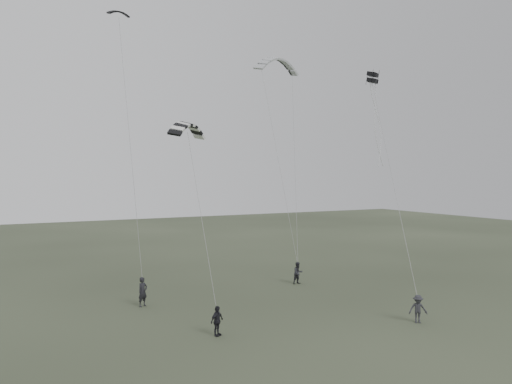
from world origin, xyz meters
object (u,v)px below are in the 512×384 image
flyer_right (298,273)px  kite_dark_small (119,12)px  flyer_center (217,321)px  flyer_far (418,309)px  kite_pale_large (277,59)px  kite_striped (187,124)px  kite_box (373,78)px  flyer_left (143,292)px

flyer_right → kite_dark_small: size_ratio=1.13×
flyer_center → kite_dark_small: bearing=74.8°
flyer_far → kite_pale_large: kite_pale_large is taller
flyer_center → kite_striped: bearing=68.4°
kite_striped → flyer_far: bearing=-69.9°
flyer_right → kite_pale_large: (0.99, 4.96, 17.51)m
flyer_far → kite_box: bearing=99.7°
flyer_right → kite_striped: size_ratio=0.56×
flyer_center → flyer_right: bearing=11.6°
kite_box → flyer_far: bearing=-142.5°
flyer_center → kite_striped: (-0.35, 3.37, 10.54)m
kite_pale_large → kite_box: 10.12m
flyer_left → kite_striped: (1.54, -4.21, 10.38)m
kite_pale_large → flyer_far: bearing=-103.5°
flyer_left → flyer_right: flyer_left is taller
kite_dark_small → kite_box: kite_dark_small is taller
flyer_far → flyer_right: bearing=123.9°
kite_dark_small → kite_pale_large: kite_dark_small is taller
flyer_far → kite_dark_small: (-13.47, 14.34, 18.77)m
kite_pale_large → kite_box: size_ratio=6.16×
flyer_right → kite_box: kite_box is taller
kite_dark_small → flyer_far: bearing=-57.4°
flyer_far → kite_dark_small: size_ratio=1.06×
kite_box → kite_pale_large: bearing=73.5°
flyer_left → flyer_right: (12.33, 0.92, -0.09)m
flyer_right → kite_pale_large: kite_pale_large is taller
flyer_center → flyer_far: flyer_far is taller
kite_pale_large → kite_box: kite_pale_large is taller
kite_dark_small → kite_striped: kite_dark_small is taller
kite_dark_small → kite_pale_large: 14.14m
flyer_left → kite_pale_large: size_ratio=0.42×
flyer_center → kite_striped: kite_striped is taller
flyer_center → kite_dark_small: size_ratio=1.05×
kite_pale_large → flyer_left: bearing=-168.3°
flyer_left → flyer_right: 12.37m
kite_pale_large → kite_striped: 17.03m
flyer_far → kite_pale_large: (0.42, 16.67, 17.55)m
flyer_left → kite_box: size_ratio=2.61×
kite_box → flyer_right: bearing=96.9°
kite_pale_large → kite_dark_small: bearing=177.4°
flyer_right → kite_pale_large: 18.22m
flyer_right → kite_striped: kite_striped is taller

